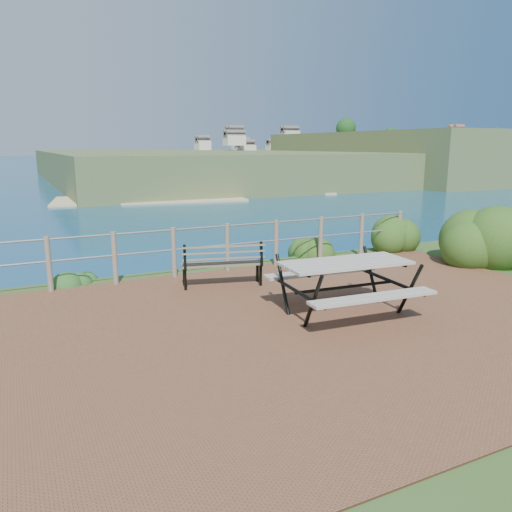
{
  "coord_description": "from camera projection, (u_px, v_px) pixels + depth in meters",
  "views": [
    {
      "loc": [
        -3.92,
        -6.02,
        2.59
      ],
      "look_at": [
        -0.29,
        1.41,
        0.75
      ],
      "focal_mm": 35.0,
      "sensor_mm": 36.0,
      "label": 1
    }
  ],
  "objects": [
    {
      "name": "shrub_lip_west",
      "position": [
        75.0,
        282.0,
        9.64
      ],
      "size": [
        0.76,
        0.76,
        0.5
      ],
      "primitive_type": "ellipsoid",
      "color": "#205722",
      "rests_on": "ground"
    },
    {
      "name": "shrub_right_front",
      "position": [
        469.0,
        262.0,
        11.36
      ],
      "size": [
        1.55,
        1.55,
        2.2
      ],
      "primitive_type": "ellipsoid",
      "color": "#214515",
      "rests_on": "ground"
    },
    {
      "name": "ocean",
      "position": [
        19.0,
        153.0,
        182.94
      ],
      "size": [
        1200.0,
        1200.0,
        0.0
      ],
      "primitive_type": "plane",
      "color": "#146C7C",
      "rests_on": "ground"
    },
    {
      "name": "shrub_lip_east",
      "position": [
        313.0,
        254.0,
        12.2
      ],
      "size": [
        0.86,
        0.86,
        0.63
      ],
      "primitive_type": "ellipsoid",
      "color": "#214515",
      "rests_on": "ground"
    },
    {
      "name": "park_bench",
      "position": [
        222.0,
        257.0,
        9.23
      ],
      "size": [
        1.56,
        0.73,
        0.85
      ],
      "rotation": [
        0.0,
        0.0,
        -0.24
      ],
      "color": "brown",
      "rests_on": "ground"
    },
    {
      "name": "picnic_table",
      "position": [
        345.0,
        282.0,
        7.68
      ],
      "size": [
        2.03,
        1.71,
        0.84
      ],
      "rotation": [
        0.0,
        0.0,
        -0.08
      ],
      "color": "#9D998D",
      "rests_on": "ground"
    },
    {
      "name": "ground",
      "position": [
        314.0,
        321.0,
        7.53
      ],
      "size": [
        10.0,
        7.0,
        0.12
      ],
      "primitive_type": "cube",
      "color": "brown",
      "rests_on": "ground"
    },
    {
      "name": "distant_bay",
      "position": [
        385.0,
        153.0,
        259.72
      ],
      "size": [
        290.0,
        232.36,
        24.0
      ],
      "color": "#44582C",
      "rests_on": "ground"
    },
    {
      "name": "safety_railing",
      "position": [
        227.0,
        245.0,
        10.34
      ],
      "size": [
        9.4,
        0.1,
        1.0
      ],
      "color": "#6B5B4C",
      "rests_on": "ground"
    },
    {
      "name": "shrub_right_edge",
      "position": [
        393.0,
        249.0,
        12.71
      ],
      "size": [
        1.1,
        1.1,
        1.58
      ],
      "primitive_type": "ellipsoid",
      "color": "#214515",
      "rests_on": "ground"
    }
  ]
}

